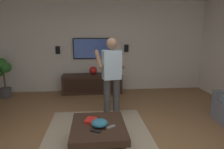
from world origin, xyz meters
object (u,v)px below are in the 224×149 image
remote_white (94,121)px  wall_speaker_right (58,50)px  coffee_table (99,131)px  person_standing (111,73)px  bowl (100,123)px  remote_black (95,131)px  tv (92,48)px  remote_grey (111,127)px  vase_round (93,70)px  media_console (92,84)px  potted_plant_tall (2,73)px  wall_speaker_left (126,48)px  book (91,120)px

remote_white → wall_speaker_right: size_ratio=0.68×
coffee_table → person_standing: size_ratio=0.61×
bowl → remote_black: (-0.16, 0.07, -0.04)m
tv → person_standing: (-2.05, -0.39, -0.34)m
bowl → remote_grey: size_ratio=1.61×
remote_black → vase_round: 3.31m
person_standing → remote_white: bearing=150.6°
person_standing → remote_white: person_standing is taller
remote_white → remote_grey: same height
media_console → remote_black: size_ratio=11.33×
person_standing → remote_grey: person_standing is taller
tv → person_standing: size_ratio=0.66×
wall_speaker_right → tv: bearing=-90.8°
remote_white → potted_plant_tall: bearing=-58.1°
bowl → remote_grey: (-0.06, -0.15, -0.04)m
tv → wall_speaker_right: (0.01, 0.97, -0.04)m
vase_round → wall_speaker_right: 1.17m
potted_plant_tall → vase_round: (0.24, -2.41, -0.01)m
potted_plant_tall → remote_white: bearing=-138.7°
tv → wall_speaker_right: size_ratio=4.89×
tv → person_standing: bearing=10.7°
vase_round → wall_speaker_left: 1.18m
book → tv: bearing=15.9°
bowl → wall_speaker_left: 3.56m
person_standing → wall_speaker_left: 2.18m
tv → media_console: bearing=-0.0°
potted_plant_tall → wall_speaker_left: size_ratio=4.90×
person_standing → wall_speaker_right: 2.48m
remote_grey → wall_speaker_right: size_ratio=0.68×
bowl → wall_speaker_right: 3.59m
person_standing → remote_white: size_ratio=10.93×
remote_grey → vase_round: vase_round is taller
remote_black → vase_round: bearing=-60.0°
person_standing → media_console: bearing=1.0°
potted_plant_tall → remote_white: (-2.73, -2.40, -0.26)m
potted_plant_tall → bowl: 3.81m
coffee_table → tv: (3.27, 0.08, 0.98)m
remote_grey → bowl: bearing=-52.9°
remote_black → vase_round: size_ratio=0.68×
coffee_table → media_console: 3.03m
media_console → bowl: (-3.08, -0.09, 0.18)m
bowl → vase_round: vase_round is taller
coffee_table → potted_plant_tall: size_ratio=0.93×
remote_white → remote_black: bearing=82.1°
coffee_table → tv: tv is taller
person_standing → wall_speaker_left: (2.06, -0.64, 0.34)m
potted_plant_tall → remote_grey: (-2.96, -2.63, -0.26)m
book → person_standing: bearing=-4.8°
remote_black → wall_speaker_right: bearing=-44.0°
tv → vase_round: (-0.19, -0.03, -0.61)m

